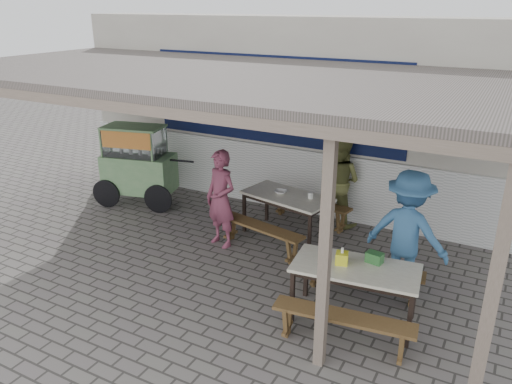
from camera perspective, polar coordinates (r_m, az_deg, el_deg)
The scene contains 17 objects.
ground at distance 7.45m, azimuth -7.40°, elevation -9.33°, with size 60.00×60.00×0.00m, color #605C56.
back_wall at distance 9.77m, azimuth 4.45°, elevation 8.97°, with size 9.00×1.28×3.50m.
warung_roof at distance 7.25m, azimuth -4.10°, elevation 12.81°, with size 9.00×4.21×2.81m.
table_left at distance 8.27m, azimuth 3.56°, elevation -0.84°, with size 1.58×1.02×0.75m.
bench_left_street at distance 7.89m, azimuth 0.46°, elevation -4.54°, with size 1.59×0.59×0.45m.
bench_left_wall at distance 8.93m, azimuth 6.21°, elevation -1.53°, with size 1.59×0.59×0.45m.
table_right at distance 6.22m, azimuth 11.30°, elevation -8.97°, with size 1.58×0.91×0.75m.
bench_right_street at distance 5.89m, azimuth 9.92°, elevation -14.55°, with size 1.63×0.47×0.45m.
bench_right_wall at distance 6.90m, azimuth 12.07°, elevation -8.99°, with size 1.63×0.47×0.45m.
vendor_cart at distance 9.88m, azimuth -13.39°, elevation 3.33°, with size 1.84×1.07×1.55m.
patron_street_side at distance 7.95m, azimuth -4.04°, elevation -0.80°, with size 0.58×0.38×1.59m, color #7B364D.
patron_wall_side at distance 8.84m, azimuth 9.50°, elevation 1.21°, with size 0.77×0.60×1.59m, color brown.
patron_right_table at distance 6.94m, azimuth 16.91°, elevation -4.47°, with size 1.11×0.64×1.73m, color teal.
tissue_box at distance 6.18m, azimuth 9.78°, elevation -7.46°, with size 0.15×0.15×0.15m, color yellow.
donation_box at distance 6.29m, azimuth 13.39°, elevation -7.31°, with size 0.20×0.13×0.13m, color #2F6932.
condiment_jar at distance 8.11m, azimuth 6.25°, elevation -0.40°, with size 0.09×0.09×0.10m, color silver.
condiment_bowl at distance 8.30m, azimuth 2.86°, elevation 0.02°, with size 0.21×0.21×0.05m, color silver.
Camera 1 is at (3.86, -5.17, 3.73)m, focal length 35.00 mm.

